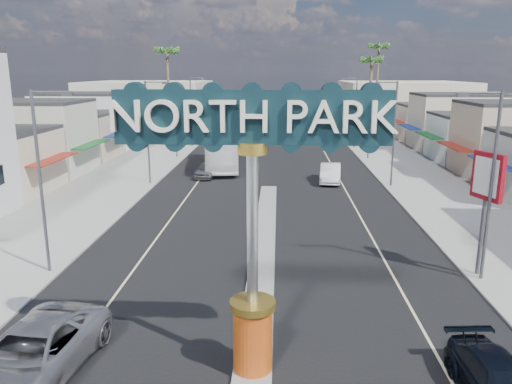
# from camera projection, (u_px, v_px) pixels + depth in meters

# --- Properties ---
(ground) EXTENTS (160.00, 160.00, 0.00)m
(ground) POSITION_uv_depth(u_px,v_px,m) (269.00, 185.00, 43.91)
(ground) COLOR gray
(ground) RESTS_ON ground
(road) EXTENTS (20.00, 120.00, 0.01)m
(road) POSITION_uv_depth(u_px,v_px,m) (269.00, 185.00, 43.91)
(road) COLOR black
(road) RESTS_ON ground
(median_island) EXTENTS (1.30, 30.00, 0.16)m
(median_island) POSITION_uv_depth(u_px,v_px,m) (264.00, 247.00, 28.37)
(median_island) COLOR gray
(median_island) RESTS_ON ground
(sidewalk_left) EXTENTS (8.00, 120.00, 0.12)m
(sidewalk_left) POSITION_uv_depth(u_px,v_px,m) (113.00, 183.00, 44.52)
(sidewalk_left) COLOR gray
(sidewalk_left) RESTS_ON ground
(sidewalk_right) EXTENTS (8.00, 120.00, 0.12)m
(sidewalk_right) POSITION_uv_depth(u_px,v_px,m) (430.00, 186.00, 43.28)
(sidewalk_right) COLOR gray
(sidewalk_right) RESTS_ON ground
(storefront_row_left) EXTENTS (12.00, 42.00, 6.00)m
(storefront_row_left) POSITION_uv_depth(u_px,v_px,m) (61.00, 132.00, 56.88)
(storefront_row_left) COLOR beige
(storefront_row_left) RESTS_ON ground
(storefront_row_right) EXTENTS (12.00, 42.00, 6.00)m
(storefront_row_right) POSITION_uv_depth(u_px,v_px,m) (490.00, 135.00, 54.76)
(storefront_row_right) COLOR #B7B29E
(storefront_row_right) RESTS_ON ground
(backdrop_far_left) EXTENTS (20.00, 20.00, 8.00)m
(backdrop_far_left) POSITION_uv_depth(u_px,v_px,m) (149.00, 105.00, 87.60)
(backdrop_far_left) COLOR #B7B29E
(backdrop_far_left) RESTS_ON ground
(backdrop_far_right) EXTENTS (20.00, 20.00, 8.00)m
(backdrop_far_right) POSITION_uv_depth(u_px,v_px,m) (402.00, 105.00, 85.67)
(backdrop_far_right) COLOR beige
(backdrop_far_right) RESTS_ON ground
(gateway_sign) EXTENTS (8.20, 1.50, 9.15)m
(gateway_sign) POSITION_uv_depth(u_px,v_px,m) (252.00, 202.00, 15.31)
(gateway_sign) COLOR #CC420F
(gateway_sign) RESTS_ON median_island
(traffic_signal_left) EXTENTS (5.09, 0.45, 6.00)m
(traffic_signal_left) POSITION_uv_depth(u_px,v_px,m) (191.00, 121.00, 56.89)
(traffic_signal_left) COLOR #47474C
(traffic_signal_left) RESTS_ON ground
(traffic_signal_right) EXTENTS (5.09, 0.45, 6.00)m
(traffic_signal_right) POSITION_uv_depth(u_px,v_px,m) (353.00, 121.00, 56.08)
(traffic_signal_right) COLOR #47474C
(traffic_signal_right) RESTS_ON ground
(streetlight_l_near) EXTENTS (2.03, 0.22, 9.00)m
(streetlight_l_near) POSITION_uv_depth(u_px,v_px,m) (43.00, 174.00, 23.76)
(streetlight_l_near) COLOR #47474C
(streetlight_l_near) RESTS_ON ground
(streetlight_l_mid) EXTENTS (2.03, 0.22, 9.00)m
(streetlight_l_mid) POSITION_uv_depth(u_px,v_px,m) (149.00, 127.00, 43.17)
(streetlight_l_mid) COLOR #47474C
(streetlight_l_mid) RESTS_ON ground
(streetlight_l_far) EXTENTS (2.03, 0.22, 9.00)m
(streetlight_l_far) POSITION_uv_depth(u_px,v_px,m) (192.00, 108.00, 64.52)
(streetlight_l_far) COLOR #47474C
(streetlight_l_far) RESTS_ON ground
(streetlight_r_near) EXTENTS (2.03, 0.22, 9.00)m
(streetlight_r_near) POSITION_uv_depth(u_px,v_px,m) (489.00, 178.00, 22.84)
(streetlight_r_near) COLOR #47474C
(streetlight_r_near) RESTS_ON ground
(streetlight_r_mid) EXTENTS (2.03, 0.22, 9.00)m
(streetlight_r_mid) POSITION_uv_depth(u_px,v_px,m) (392.00, 128.00, 42.25)
(streetlight_r_mid) COLOR #47474C
(streetlight_r_mid) RESTS_ON ground
(streetlight_r_far) EXTENTS (2.03, 0.22, 9.00)m
(streetlight_r_far) POSITION_uv_depth(u_px,v_px,m) (354.00, 109.00, 63.60)
(streetlight_r_far) COLOR #47474C
(streetlight_r_far) RESTS_ON ground
(palm_left_far) EXTENTS (2.60, 2.60, 13.10)m
(palm_left_far) POSITION_uv_depth(u_px,v_px,m) (167.00, 57.00, 61.17)
(palm_left_far) COLOR brown
(palm_left_far) RESTS_ON ground
(palm_right_mid) EXTENTS (2.60, 2.60, 12.10)m
(palm_right_mid) POSITION_uv_depth(u_px,v_px,m) (371.00, 65.00, 66.06)
(palm_right_mid) COLOR brown
(palm_right_mid) RESTS_ON ground
(palm_right_far) EXTENTS (2.60, 2.60, 14.10)m
(palm_right_far) POSITION_uv_depth(u_px,v_px,m) (379.00, 52.00, 71.37)
(palm_right_far) COLOR brown
(palm_right_far) RESTS_ON ground
(suv_left) EXTENTS (3.64, 6.71, 1.79)m
(suv_left) POSITION_uv_depth(u_px,v_px,m) (32.00, 354.00, 16.18)
(suv_left) COLOR #A9A8AD
(suv_left) RESTS_ON ground
(car_parked_left) EXTENTS (2.02, 4.26, 1.41)m
(car_parked_left) POSITION_uv_depth(u_px,v_px,m) (206.00, 170.00, 47.12)
(car_parked_left) COLOR slate
(car_parked_left) RESTS_ON ground
(car_parked_right) EXTENTS (2.30, 5.25, 1.68)m
(car_parked_right) POSITION_uv_depth(u_px,v_px,m) (330.00, 173.00, 45.06)
(car_parked_right) COLOR silver
(car_parked_right) RESTS_ON ground
(city_bus) EXTENTS (4.83, 13.34, 3.63)m
(city_bus) POSITION_uv_depth(u_px,v_px,m) (220.00, 150.00, 51.96)
(city_bus) COLOR white
(city_bus) RESTS_ON ground
(bank_pylon_sign) EXTENTS (0.87, 1.85, 6.02)m
(bank_pylon_sign) POSITION_uv_depth(u_px,v_px,m) (487.00, 183.00, 23.49)
(bank_pylon_sign) COLOR #47474C
(bank_pylon_sign) RESTS_ON sidewalk_right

